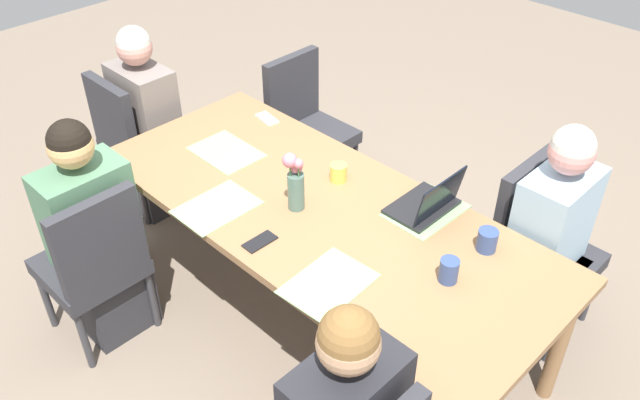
{
  "coord_description": "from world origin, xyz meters",
  "views": [
    {
      "loc": [
        1.68,
        -1.7,
        2.57
      ],
      "look_at": [
        0.0,
        0.0,
        0.78
      ],
      "focal_mm": 36.76,
      "sensor_mm": 36.0,
      "label": 1
    }
  ],
  "objects_px": {
    "person_head_left_left_near": "(150,132)",
    "coffee_mug_centre_left": "(338,172)",
    "chair_far_left_mid": "(537,240)",
    "flower_vase": "(295,182)",
    "chair_head_left_left_near": "(134,137)",
    "phone_black": "(260,242)",
    "person_far_left_mid": "(545,249)",
    "coffee_mug_near_right": "(449,270)",
    "person_near_right_near": "(96,242)",
    "chair_near_right_near": "(94,260)",
    "chair_far_right_mid": "(305,121)",
    "coffee_mug_near_left": "(487,240)",
    "laptop_far_left_mid": "(427,204)",
    "phone_silver": "(267,118)",
    "dining_table": "(320,220)"
  },
  "relations": [
    {
      "from": "person_head_left_left_near",
      "to": "flower_vase",
      "type": "distance_m",
      "value": 1.43
    },
    {
      "from": "person_near_right_near",
      "to": "coffee_mug_centre_left",
      "type": "relative_size",
      "value": 13.77
    },
    {
      "from": "person_near_right_near",
      "to": "laptop_far_left_mid",
      "type": "distance_m",
      "value": 1.58
    },
    {
      "from": "coffee_mug_near_right",
      "to": "flower_vase",
      "type": "bearing_deg",
      "value": -172.79
    },
    {
      "from": "flower_vase",
      "to": "coffee_mug_near_right",
      "type": "distance_m",
      "value": 0.79
    },
    {
      "from": "chair_near_right_near",
      "to": "phone_black",
      "type": "bearing_deg",
      "value": 34.24
    },
    {
      "from": "dining_table",
      "to": "phone_silver",
      "type": "bearing_deg",
      "value": 154.44
    },
    {
      "from": "person_far_left_mid",
      "to": "coffee_mug_near_right",
      "type": "height_order",
      "value": "person_far_left_mid"
    },
    {
      "from": "laptop_far_left_mid",
      "to": "coffee_mug_near_left",
      "type": "distance_m",
      "value": 0.34
    },
    {
      "from": "chair_head_left_left_near",
      "to": "chair_near_right_near",
      "type": "bearing_deg",
      "value": -42.01
    },
    {
      "from": "chair_far_left_mid",
      "to": "flower_vase",
      "type": "relative_size",
      "value": 2.98
    },
    {
      "from": "phone_black",
      "to": "flower_vase",
      "type": "bearing_deg",
      "value": 14.8
    },
    {
      "from": "laptop_far_left_mid",
      "to": "chair_far_left_mid",
      "type": "bearing_deg",
      "value": 51.83
    },
    {
      "from": "person_far_left_mid",
      "to": "phone_silver",
      "type": "distance_m",
      "value": 1.64
    },
    {
      "from": "person_far_left_mid",
      "to": "coffee_mug_near_left",
      "type": "bearing_deg",
      "value": -102.06
    },
    {
      "from": "person_far_left_mid",
      "to": "coffee_mug_near_left",
      "type": "distance_m",
      "value": 0.51
    },
    {
      "from": "flower_vase",
      "to": "phone_silver",
      "type": "bearing_deg",
      "value": 147.42
    },
    {
      "from": "flower_vase",
      "to": "coffee_mug_centre_left",
      "type": "relative_size",
      "value": 3.48
    },
    {
      "from": "person_head_left_left_near",
      "to": "flower_vase",
      "type": "relative_size",
      "value": 3.96
    },
    {
      "from": "laptop_far_left_mid",
      "to": "phone_silver",
      "type": "height_order",
      "value": "laptop_far_left_mid"
    },
    {
      "from": "dining_table",
      "to": "laptop_far_left_mid",
      "type": "relative_size",
      "value": 7.24
    },
    {
      "from": "coffee_mug_near_right",
      "to": "coffee_mug_near_left",
      "type": "bearing_deg",
      "value": 89.09
    },
    {
      "from": "chair_head_left_left_near",
      "to": "chair_near_right_near",
      "type": "height_order",
      "value": "same"
    },
    {
      "from": "person_far_left_mid",
      "to": "phone_silver",
      "type": "xyz_separation_m",
      "value": [
        -1.58,
        -0.34,
        0.21
      ]
    },
    {
      "from": "flower_vase",
      "to": "chair_far_right_mid",
      "type": "bearing_deg",
      "value": 133.81
    },
    {
      "from": "chair_head_left_left_near",
      "to": "phone_black",
      "type": "bearing_deg",
      "value": -10.76
    },
    {
      "from": "chair_far_left_mid",
      "to": "chair_far_right_mid",
      "type": "distance_m",
      "value": 1.64
    },
    {
      "from": "chair_far_right_mid",
      "to": "phone_black",
      "type": "relative_size",
      "value": 6.0
    },
    {
      "from": "person_near_right_near",
      "to": "chair_head_left_left_near",
      "type": "bearing_deg",
      "value": 137.68
    },
    {
      "from": "person_near_right_near",
      "to": "coffee_mug_centre_left",
      "type": "bearing_deg",
      "value": 55.67
    },
    {
      "from": "person_head_left_left_near",
      "to": "person_near_right_near",
      "type": "relative_size",
      "value": 1.0
    },
    {
      "from": "chair_head_left_left_near",
      "to": "person_near_right_near",
      "type": "bearing_deg",
      "value": -42.32
    },
    {
      "from": "person_far_left_mid",
      "to": "phone_black",
      "type": "distance_m",
      "value": 1.36
    },
    {
      "from": "flower_vase",
      "to": "laptop_far_left_mid",
      "type": "relative_size",
      "value": 0.94
    },
    {
      "from": "chair_near_right_near",
      "to": "chair_far_right_mid",
      "type": "height_order",
      "value": "same"
    },
    {
      "from": "phone_silver",
      "to": "chair_far_right_mid",
      "type": "bearing_deg",
      "value": -61.97
    },
    {
      "from": "person_far_left_mid",
      "to": "phone_silver",
      "type": "height_order",
      "value": "person_far_left_mid"
    },
    {
      "from": "chair_near_right_near",
      "to": "coffee_mug_near_left",
      "type": "height_order",
      "value": "chair_near_right_near"
    },
    {
      "from": "chair_head_left_left_near",
      "to": "coffee_mug_near_left",
      "type": "relative_size",
      "value": 9.16
    },
    {
      "from": "dining_table",
      "to": "coffee_mug_near_right",
      "type": "relative_size",
      "value": 22.22
    },
    {
      "from": "chair_head_left_left_near",
      "to": "flower_vase",
      "type": "bearing_deg",
      "value": -0.28
    },
    {
      "from": "coffee_mug_near_right",
      "to": "coffee_mug_centre_left",
      "type": "height_order",
      "value": "coffee_mug_near_right"
    },
    {
      "from": "person_near_right_near",
      "to": "coffee_mug_centre_left",
      "type": "height_order",
      "value": "person_near_right_near"
    },
    {
      "from": "chair_far_left_mid",
      "to": "person_far_left_mid",
      "type": "relative_size",
      "value": 0.75
    },
    {
      "from": "laptop_far_left_mid",
      "to": "coffee_mug_near_right",
      "type": "height_order",
      "value": "laptop_far_left_mid"
    },
    {
      "from": "person_far_left_mid",
      "to": "flower_vase",
      "type": "relative_size",
      "value": 3.96
    },
    {
      "from": "flower_vase",
      "to": "phone_black",
      "type": "bearing_deg",
      "value": -76.32
    },
    {
      "from": "person_head_left_left_near",
      "to": "coffee_mug_centre_left",
      "type": "relative_size",
      "value": 13.77
    },
    {
      "from": "coffee_mug_near_right",
      "to": "phone_silver",
      "type": "bearing_deg",
      "value": 166.66
    },
    {
      "from": "person_far_left_mid",
      "to": "laptop_far_left_mid",
      "type": "bearing_deg",
      "value": -137.61
    }
  ]
}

